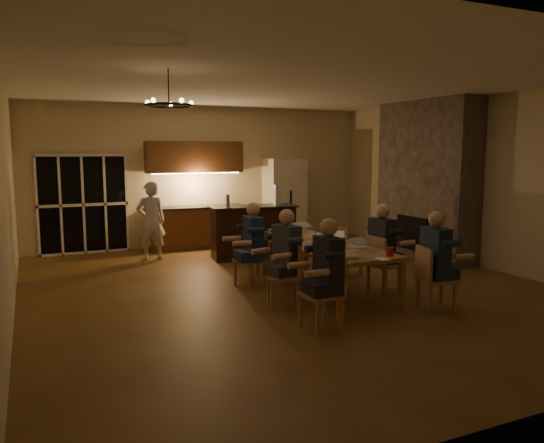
{
  "coord_description": "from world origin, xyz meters",
  "views": [
    {
      "loc": [
        -3.72,
        -7.37,
        2.19
      ],
      "look_at": [
        -0.2,
        0.3,
        1.06
      ],
      "focal_mm": 35.0,
      "sensor_mm": 36.0,
      "label": 1
    }
  ],
  "objects": [
    {
      "name": "laptop_c",
      "position": [
        0.16,
        -0.25,
        0.86
      ],
      "size": [
        0.42,
        0.4,
        0.23
      ],
      "primitive_type": null,
      "rotation": [
        0.0,
        0.0,
        3.65
      ],
      "color": "silver",
      "rests_on": "dining_table"
    },
    {
      "name": "plate_near",
      "position": [
        0.72,
        -0.83,
        0.76
      ],
      "size": [
        0.26,
        0.26,
        0.02
      ],
      "primitive_type": "cylinder",
      "color": "white",
      "rests_on": "dining_table"
    },
    {
      "name": "person_left_far",
      "position": [
        -0.51,
        0.34,
        0.69
      ],
      "size": [
        0.62,
        0.62,
        1.38
      ],
      "primitive_type": null,
      "rotation": [
        0.0,
        0.0,
        -1.6
      ],
      "color": "#1E334C",
      "rests_on": "ground"
    },
    {
      "name": "chair_right_near",
      "position": [
        1.3,
        -1.86,
        0.45
      ],
      "size": [
        0.53,
        0.53,
        0.89
      ],
      "primitive_type": null,
      "rotation": [
        0.0,
        0.0,
        1.33
      ],
      "color": "tan",
      "rests_on": "ground"
    },
    {
      "name": "french_doors",
      "position": [
        -2.7,
        4.47,
        1.05
      ],
      "size": [
        1.86,
        0.08,
        2.1
      ],
      "primitive_type": "cube",
      "color": "black",
      "rests_on": "ground"
    },
    {
      "name": "bar_island",
      "position": [
        0.4,
        2.53,
        0.54
      ],
      "size": [
        1.82,
        0.88,
        1.08
      ],
      "primitive_type": "cube",
      "rotation": [
        0.0,
        0.0,
        -0.12
      ],
      "color": "black",
      "rests_on": "ground"
    },
    {
      "name": "ceiling",
      "position": [
        0.0,
        0.0,
        3.22
      ],
      "size": [
        8.0,
        9.0,
        0.04
      ],
      "primitive_type": "cube",
      "color": "white",
      "rests_on": "back_wall"
    },
    {
      "name": "person_left_near",
      "position": [
        -0.45,
        -1.9,
        0.69
      ],
      "size": [
        0.62,
        0.62,
        1.38
      ],
      "primitive_type": null,
      "rotation": [
        0.0,
        0.0,
        -1.6
      ],
      "color": "#202229",
      "rests_on": "ground"
    },
    {
      "name": "standing_person",
      "position": [
        -1.54,
        3.2,
        0.79
      ],
      "size": [
        0.59,
        0.39,
        1.59
      ],
      "primitive_type": "imported",
      "rotation": [
        0.0,
        0.0,
        3.17
      ],
      "color": "silver",
      "rests_on": "ground"
    },
    {
      "name": "plate_left",
      "position": [
        0.09,
        -1.11,
        0.76
      ],
      "size": [
        0.26,
        0.26,
        0.02
      ],
      "primitive_type": "cylinder",
      "color": "white",
      "rests_on": "dining_table"
    },
    {
      "name": "laptop_e",
      "position": [
        0.13,
        0.87,
        0.86
      ],
      "size": [
        0.35,
        0.32,
        0.23
      ],
      "primitive_type": null,
      "rotation": [
        0.0,
        0.0,
        3.27
      ],
      "color": "silver",
      "rests_on": "dining_table"
    },
    {
      "name": "chair_left_far",
      "position": [
        -0.52,
        0.42,
        0.45
      ],
      "size": [
        0.55,
        0.55,
        0.89
      ],
      "primitive_type": null,
      "rotation": [
        0.0,
        0.0,
        -1.27
      ],
      "color": "tan",
      "rests_on": "ground"
    },
    {
      "name": "mug_back",
      "position": [
        -0.03,
        0.53,
        0.8
      ],
      "size": [
        0.09,
        0.09,
        0.1
      ],
      "primitive_type": "cylinder",
      "color": "white",
      "rests_on": "dining_table"
    },
    {
      "name": "bar_bottle",
      "position": [
        -0.12,
        2.58,
        1.2
      ],
      "size": [
        0.08,
        0.08,
        0.24
      ],
      "primitive_type": "cylinder",
      "color": "#99999E",
      "rests_on": "bar_island"
    },
    {
      "name": "laptop_d",
      "position": [
        0.6,
        -0.31,
        0.86
      ],
      "size": [
        0.42,
        0.41,
        0.23
      ],
      "primitive_type": null,
      "rotation": [
        0.0,
        0.0,
        -0.55
      ],
      "color": "silver",
      "rests_on": "dining_table"
    },
    {
      "name": "plate_far",
      "position": [
        0.85,
        0.45,
        0.76
      ],
      "size": [
        0.24,
        0.24,
        0.02
      ],
      "primitive_type": "cylinder",
      "color": "white",
      "rests_on": "dining_table"
    },
    {
      "name": "chair_right_far",
      "position": [
        1.31,
        0.42,
        0.45
      ],
      "size": [
        0.53,
        0.53,
        0.89
      ],
      "primitive_type": null,
      "rotation": [
        0.0,
        0.0,
        1.82
      ],
      "color": "tan",
      "rests_on": "ground"
    },
    {
      "name": "laptop_b",
      "position": [
        0.67,
        -1.07,
        0.86
      ],
      "size": [
        0.39,
        0.37,
        0.23
      ],
      "primitive_type": null,
      "rotation": [
        0.0,
        0.0,
        0.31
      ],
      "color": "silver",
      "rests_on": "dining_table"
    },
    {
      "name": "chandelier",
      "position": [
        -2.08,
        -0.72,
        2.75
      ],
      "size": [
        0.6,
        0.6,
        0.03
      ],
      "primitive_type": "torus",
      "color": "black",
      "rests_on": "ceiling"
    },
    {
      "name": "can_cola",
      "position": [
        0.19,
        1.14,
        0.81
      ],
      "size": [
        0.06,
        0.06,
        0.12
      ],
      "primitive_type": "cylinder",
      "color": "#3F0F0C",
      "rests_on": "dining_table"
    },
    {
      "name": "kitchenette",
      "position": [
        -0.3,
        4.2,
        1.2
      ],
      "size": [
        2.24,
        0.68,
        2.4
      ],
      "primitive_type": null,
      "color": "brown",
      "rests_on": "ground"
    },
    {
      "name": "bar_blender",
      "position": [
        0.95,
        2.55,
        1.29
      ],
      "size": [
        0.14,
        0.14,
        0.41
      ],
      "primitive_type": "cube",
      "rotation": [
        0.0,
        0.0,
        0.05
      ],
      "color": "silver",
      "rests_on": "bar_island"
    },
    {
      "name": "person_left_mid",
      "position": [
        -0.47,
        -0.77,
        0.69
      ],
      "size": [
        0.71,
        0.71,
        1.38
      ],
      "primitive_type": null,
      "rotation": [
        0.0,
        0.0,
        -1.36
      ],
      "color": "#363C40",
      "rests_on": "ground"
    },
    {
      "name": "dining_table",
      "position": [
        0.38,
        -0.26,
        0.38
      ],
      "size": [
        1.1,
        2.92,
        0.75
      ],
      "primitive_type": "cube",
      "color": "tan",
      "rests_on": "ground"
    },
    {
      "name": "laptop_a",
      "position": [
        0.15,
        -1.36,
        0.86
      ],
      "size": [
        0.41,
        0.38,
        0.23
      ],
      "primitive_type": null,
      "rotation": [
        0.0,
        0.0,
        2.73
      ],
      "color": "silver",
      "rests_on": "dining_table"
    },
    {
      "name": "chair_left_mid",
      "position": [
        -0.55,
        -0.83,
        0.45
      ],
      "size": [
        0.55,
        0.55,
        0.89
      ],
      "primitive_type": null,
      "rotation": [
        0.0,
        0.0,
        -1.88
      ],
      "color": "tan",
      "rests_on": "ground"
    },
    {
      "name": "floor",
      "position": [
        0.0,
        0.0,
        0.0
      ],
      "size": [
        9.0,
        9.0,
        0.0
      ],
      "primitive_type": "plane",
      "color": "brown",
      "rests_on": "ground"
    },
    {
      "name": "mug_mid",
      "position": [
        0.51,
        0.25,
        0.8
      ],
      "size": [
        0.08,
        0.08,
        0.1
      ],
      "primitive_type": "cylinder",
      "color": "white",
      "rests_on": "dining_table"
    },
    {
      "name": "left_wall",
      "position": [
        -4.02,
        0.0,
        1.6
      ],
      "size": [
        0.04,
        9.0,
        3.2
      ],
      "primitive_type": "cube",
      "color": "#C7BA8D",
      "rests_on": "ground"
    },
    {
      "name": "can_silver",
      "position": [
        0.41,
        -0.91,
        0.81
      ],
      "size": [
        0.07,
        0.07,
        0.12
      ],
      "primitive_type": "cylinder",
      "color": "#B2B2B7",
      "rests_on": "dining_table"
    },
    {
      "name": "chair_left_near",
      "position": [
        -0.53,
        -1.88,
        0.45
      ],
      "size": [
        0.48,
        0.48,
        0.89
      ],
      "primitive_type": null,
      "rotation": [
        0.0,
        0.0,
        -1.47
      ],
      "color": "tan",
      "rests_on": "ground"
    },
    {
      "name": "fireplace",
      "position": [
        3.7,
        1.2,
        1.6
      ],
      "size": [
        0.58,
        2.5,
        3.2
      ],
      "primitive_type": "cube",
      "color": "#6A5E53",
      "rests_on": "ground"
    },
    {
      "name": "right_wall",
      "position": [
        4.02,
        0.0,
        1.6
      ],
      "size": [
        0.04,
        9.0,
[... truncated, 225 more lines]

